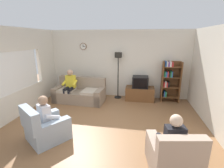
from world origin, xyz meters
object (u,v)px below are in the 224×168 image
person_in_left_armchair (48,115)px  person_in_right_armchair (172,138)px  tv_stand (140,94)px  tv (140,82)px  person_on_couch (70,84)px  armchair_near_bookshelf (172,156)px  couch (80,93)px  bookshelf (169,80)px  floor_lamp (118,63)px  armchair_near_window (46,129)px

person_in_left_armchair → person_in_right_armchair: (2.73, -0.46, 0.00)m
tv_stand → tv: tv is taller
person_on_couch → person_in_right_armchair: (3.23, -2.80, -0.09)m
armchair_near_bookshelf → tv: bearing=100.0°
couch → person_on_couch: size_ratio=1.57×
couch → person_in_left_armchair: (0.16, -2.45, 0.29)m
tv_stand → bookshelf: (1.09, 0.07, 0.59)m
tv → armchair_near_bookshelf: bearing=-80.0°
couch → floor_lamp: 1.92m
tv_stand → armchair_near_window: armchair_near_window is taller
person_in_left_armchair → person_in_right_armchair: bearing=-9.5°
person_in_left_armchair → person_on_couch: bearing=102.0°
tv → bookshelf: (1.09, 0.09, 0.11)m
person_on_couch → tv: bearing=13.5°
armchair_near_bookshelf → person_in_left_armchair: size_ratio=0.90×
tv → person_in_right_armchair: (0.61, -3.43, -0.14)m
armchair_near_window → person_in_right_armchair: size_ratio=1.05×
person_in_left_armchair → person_in_right_armchair: same height
tv → person_in_right_armchair: person_in_right_armchair is taller
tv_stand → tv: bearing=-90.0°
couch → tv: size_ratio=3.24×
bookshelf → floor_lamp: size_ratio=0.85×
armchair_near_bookshelf → tv_stand: bearing=99.9°
armchair_near_window → person_in_right_armchair: (2.79, -0.38, 0.32)m
floor_lamp → person_in_right_armchair: size_ratio=1.65×
bookshelf → person_in_right_armchair: 3.56m
armchair_near_bookshelf → person_on_couch: bearing=138.3°
tv_stand → armchair_near_window: 3.77m
tv → person_in_left_armchair: (-2.13, -2.97, -0.14)m
person_on_couch → couch: bearing=18.1°
person_in_left_armchair → tv: bearing=54.4°
bookshelf → person_in_left_armchair: bookshelf is taller
couch → tv: (2.29, 0.52, 0.43)m
couch → armchair_near_window: 2.53m
bookshelf → person_on_couch: (-3.71, -0.72, -0.15)m
couch → person_in_left_armchair: 2.48m
person_in_left_armchair → tv_stand: bearing=54.6°
tv_stand → floor_lamp: floor_lamp is taller
couch → bookshelf: bookshelf is taller
person_in_left_armchair → bookshelf: bearing=43.6°
armchair_near_window → armchair_near_bookshelf: same height
bookshelf → armchair_near_window: bookshelf is taller
person_in_left_armchair → couch: bearing=93.7°
armchair_near_bookshelf → floor_lamp: bearing=112.5°
tv_stand → person_on_couch: (-2.63, -0.65, 0.44)m
bookshelf → armchair_near_window: size_ratio=1.32×
person_in_right_armchair → bookshelf: bearing=82.2°
tv_stand → tv: size_ratio=1.83×
tv_stand → bookshelf: size_ratio=0.70×
couch → armchair_near_bookshelf: 4.18m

